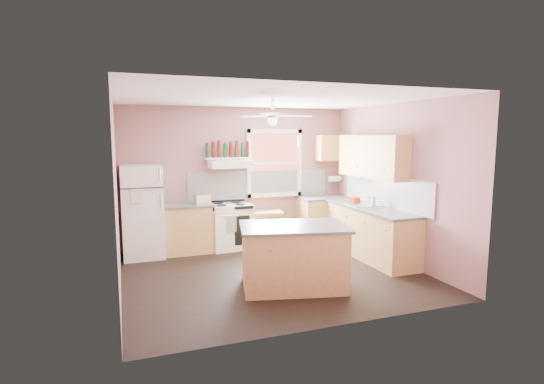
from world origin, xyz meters
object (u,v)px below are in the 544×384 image
object	(u,v)px
toaster	(202,199)
cart	(265,228)
refrigerator	(142,212)
stove	(230,226)
island	(293,258)

from	to	relation	value
toaster	cart	world-z (taller)	toaster
refrigerator	toaster	bearing A→B (deg)	-1.11
refrigerator	stove	xyz separation A→B (m)	(1.59, 0.06, -0.39)
island	stove	bearing A→B (deg)	111.08
stove	cart	world-z (taller)	stove
refrigerator	stove	distance (m)	1.64
island	toaster	bearing A→B (deg)	123.72
toaster	cart	distance (m)	1.44
stove	cart	xyz separation A→B (m)	(0.74, 0.05, -0.10)
cart	island	xyz separation A→B (m)	(-0.41, -2.42, 0.10)
island	refrigerator	bearing A→B (deg)	142.80
toaster	stove	world-z (taller)	toaster
cart	island	world-z (taller)	island
refrigerator	stove	bearing A→B (deg)	2.25
refrigerator	island	xyz separation A→B (m)	(1.92, -2.32, -0.39)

